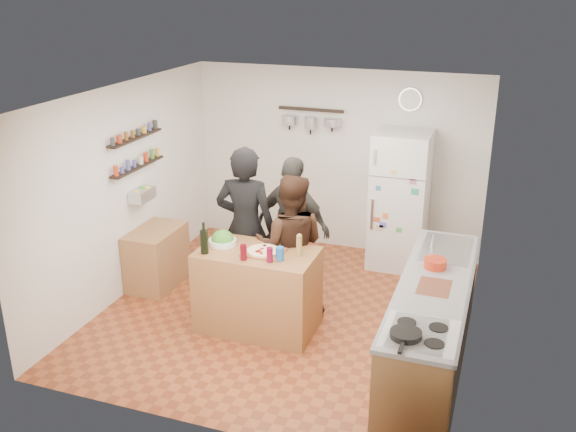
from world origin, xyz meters
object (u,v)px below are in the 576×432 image
at_px(wine_bottle, 204,242).
at_px(person_back, 293,226).
at_px(salt_canister, 280,254).
at_px(skillet, 406,334).
at_px(person_center, 290,246).
at_px(prep_island, 258,290).
at_px(red_bowl, 435,263).
at_px(salad_bowl, 223,242).
at_px(wall_clock, 410,99).
at_px(side_table, 157,257).
at_px(person_left, 246,227).
at_px(pepper_mill, 299,247).
at_px(counter_run, 431,327).
at_px(fridge, 400,200).

height_order(wine_bottle, person_back, person_back).
xyz_separation_m(salt_canister, skillet, (1.47, -1.07, -0.04)).
bearing_deg(person_center, skillet, 121.22).
xyz_separation_m(prep_island, red_bowl, (1.82, 0.20, 0.51)).
xyz_separation_m(person_back, red_bowl, (1.75, -0.78, 0.12)).
xyz_separation_m(salad_bowl, salt_canister, (0.72, -0.17, 0.04)).
height_order(wall_clock, side_table, wall_clock).
distance_m(wine_bottle, person_left, 0.76).
distance_m(salad_bowl, side_table, 1.39).
bearing_deg(salt_canister, red_bowl, 11.81).
relative_size(prep_island, pepper_mill, 6.48).
distance_m(prep_island, person_center, 0.61).
relative_size(wine_bottle, salt_canister, 1.81).
relative_size(person_left, counter_run, 0.72).
height_order(wine_bottle, person_center, person_center).
height_order(wine_bottle, side_table, wine_bottle).
distance_m(person_center, person_back, 0.57).
distance_m(wine_bottle, skillet, 2.47).
relative_size(salt_canister, person_left, 0.07).
bearing_deg(salad_bowl, prep_island, -6.79).
height_order(person_back, skillet, person_back).
relative_size(wine_bottle, side_table, 0.32).
relative_size(pepper_mill, skillet, 0.75).
distance_m(salt_canister, counter_run, 1.65).
distance_m(person_left, skillet, 2.72).
bearing_deg(wine_bottle, counter_run, 1.81).
height_order(person_back, wall_clock, wall_clock).
height_order(counter_run, fridge, fridge).
xyz_separation_m(prep_island, side_table, (-1.57, 0.56, -0.09)).
xyz_separation_m(prep_island, person_center, (0.22, 0.43, 0.37)).
relative_size(wine_bottle, person_back, 0.15).
height_order(pepper_mill, wall_clock, wall_clock).
height_order(salad_bowl, salt_canister, salt_canister).
relative_size(salad_bowl, pepper_mill, 1.53).
relative_size(pepper_mill, counter_run, 0.07).
distance_m(salt_canister, wall_clock, 2.97).
height_order(counter_run, wall_clock, wall_clock).
relative_size(salad_bowl, salt_canister, 2.11).
bearing_deg(side_table, salt_canister, -20.02).
relative_size(salt_canister, skillet, 0.54).
distance_m(prep_island, side_table, 1.67).
bearing_deg(person_back, salad_bowl, 77.75).
distance_m(prep_island, salt_canister, 0.62).
xyz_separation_m(prep_island, person_back, (0.07, 0.98, 0.39)).
bearing_deg(counter_run, person_back, 148.01).
relative_size(person_center, red_bowl, 7.43).
relative_size(skillet, wall_clock, 0.86).
bearing_deg(red_bowl, wall_clock, 107.01).
bearing_deg(counter_run, red_bowl, 98.31).
relative_size(person_center, wall_clock, 5.50).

